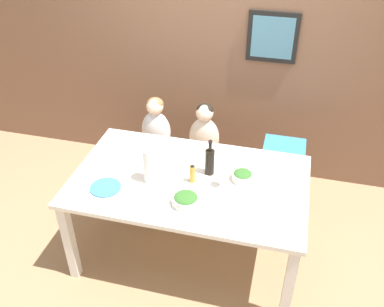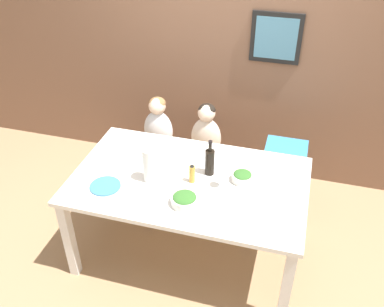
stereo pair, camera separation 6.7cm
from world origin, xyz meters
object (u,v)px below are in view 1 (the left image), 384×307
salad_bowl_large (186,200)px  chair_far_left (158,155)px  person_child_center (204,131)px  wine_glass_near (223,173)px  dinner_plate_front_left (106,187)px  dinner_plate_back_left (146,150)px  wine_bottle (210,161)px  salad_bowl_small (243,176)px  chair_far_center (204,162)px  chair_right_highchair (283,160)px  person_child_left (156,124)px  paper_towel_roll (150,166)px

salad_bowl_large → chair_far_left: bearing=118.7°
person_child_center → wine_glass_near: bearing=-68.1°
dinner_plate_front_left → dinner_plate_back_left: bearing=77.2°
wine_bottle → salad_bowl_small: (0.26, -0.02, -0.07)m
chair_far_center → chair_right_highchair: bearing=-0.0°
salad_bowl_large → dinner_plate_front_left: 0.61m
salad_bowl_large → dinner_plate_back_left: bearing=131.5°
person_child_center → chair_right_highchair: bearing=-0.1°
person_child_center → wine_bottle: 0.68m
chair_far_center → wine_glass_near: 0.97m
chair_far_left → salad_bowl_small: salad_bowl_small is taller
dinner_plate_front_left → dinner_plate_back_left: 0.55m
salad_bowl_small → wine_glass_near: bearing=-140.5°
salad_bowl_large → salad_bowl_small: size_ratio=1.22×
chair_right_highchair → person_child_center: bearing=179.9°
salad_bowl_large → chair_far_center: bearing=95.8°
chair_right_highchair → person_child_center: 0.74m
chair_far_left → dinner_plate_back_left: (0.07, -0.47, 0.38)m
person_child_center → wine_bottle: size_ratio=1.79×
person_child_left → wine_glass_near: 1.10m
chair_far_left → salad_bowl_large: (0.56, -1.02, 0.41)m
chair_far_center → wine_glass_near: size_ratio=2.76×
chair_far_left → person_child_left: (0.00, 0.00, 0.34)m
dinner_plate_front_left → person_child_left: bearing=87.0°
wine_glass_near → salad_bowl_small: wine_glass_near is taller
person_child_left → dinner_plate_back_left: (0.07, -0.47, 0.04)m
dinner_plate_front_left → dinner_plate_back_left: same height
chair_far_left → dinner_plate_back_left: size_ratio=2.09×
chair_far_left → paper_towel_roll: 1.01m
chair_far_left → wine_glass_near: size_ratio=2.76×
wine_glass_near → dinner_plate_front_left: wine_glass_near is taller
person_child_center → salad_bowl_large: size_ratio=2.72×
chair_far_left → person_child_left: size_ratio=0.90×
person_child_left → wine_glass_near: size_ratio=3.07×
person_child_center → salad_bowl_large: 1.03m
paper_towel_roll → dinner_plate_back_left: (-0.17, 0.37, -0.13)m
person_child_left → dinner_plate_front_left: (-0.05, -1.00, 0.04)m
person_child_center → dinner_plate_front_left: size_ratio=2.32×
chair_far_left → person_child_left: bearing=90.0°
person_child_left → wine_bottle: 0.92m
salad_bowl_small → dinner_plate_front_left: size_ratio=0.70×
wine_bottle → salad_bowl_small: size_ratio=1.85×
person_child_left → wine_bottle: size_ratio=1.79×
chair_far_center → dinner_plate_front_left: (-0.51, -1.00, 0.38)m
chair_far_center → chair_far_left: bearing=180.0°
wine_bottle → salad_bowl_large: bearing=-102.2°
person_child_left → salad_bowl_large: size_ratio=2.72×
dinner_plate_front_left → wine_glass_near: bearing=15.8°
person_child_left → wine_glass_near: bearing=-45.2°
chair_far_center → dinner_plate_back_left: bearing=-129.6°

